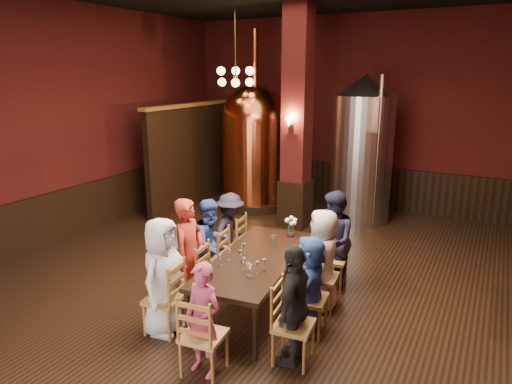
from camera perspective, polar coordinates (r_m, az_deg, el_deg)
The scene contains 39 objects.
room at distance 6.79m, azimuth -1.94°, elevation 6.67°, with size 10.00×10.02×4.50m.
wainscot_back at distance 11.61m, azimuth 10.53°, elevation 1.10°, with size 7.90×0.08×1.00m, color black.
wainscot_left at distance 9.75m, azimuth -22.43°, elevation -2.46°, with size 0.08×9.90×1.00m, color black.
column at distance 9.41m, azimuth 5.15°, elevation 8.93°, with size 0.58×0.58×4.50m, color #400F0D.
partition at distance 11.34m, azimuth -7.78°, elevation 4.51°, with size 0.22×3.50×2.40m, color black.
pendant_cluster at distance 10.13m, azimuth -2.57°, elevation 14.22°, with size 0.90×0.90×1.70m, color #A57226, non-canonical shape.
sconce_column at distance 9.14m, azimuth 4.39°, elevation 8.46°, with size 0.20×0.20×0.36m, color black, non-canonical shape.
dining_table at distance 6.33m, azimuth 0.00°, elevation -8.67°, with size 1.28×2.50×0.75m.
chair_0 at distance 5.99m, azimuth -11.43°, elevation -12.88°, with size 0.46×0.46×0.92m, color #9A5E27, non-canonical shape.
person_0 at distance 5.86m, azimuth -11.58°, elevation -10.29°, with size 0.74×0.48×1.52m, color silver.
chair_1 at distance 6.50m, azimuth -8.20°, elevation -10.41°, with size 0.46×0.46×0.92m, color #9A5E27, non-canonical shape.
person_1 at distance 6.36m, azimuth -8.31°, elevation -7.72°, with size 0.58×0.38×1.58m, color #A0241B.
chair_2 at distance 7.02m, azimuth -5.53°, elevation -8.31°, with size 0.46×0.46×0.92m, color #9A5E27, non-canonical shape.
person_2 at distance 6.93m, azimuth -5.58°, elevation -6.49°, with size 0.68×0.33×1.40m, color navy.
chair_3 at distance 7.58m, azimuth -3.23°, elevation -6.48°, with size 0.46×0.46×0.92m, color #9A5E27, non-canonical shape.
person_3 at distance 7.51m, azimuth -3.25°, elevation -5.05°, with size 0.85×0.49×1.32m, color black.
chair_4 at distance 5.35m, azimuth 4.75°, elevation -16.22°, with size 0.46×0.46×0.92m, color #9A5E27, non-canonical shape.
person_4 at distance 5.23m, azimuth 4.81°, elevation -13.87°, with size 0.83×0.35×1.42m, color black.
chair_5 at distance 5.91m, azimuth 6.68°, elevation -13.04°, with size 0.46×0.46×0.92m, color #9A5E27, non-canonical shape.
person_5 at distance 5.83m, azimuth 6.74°, elevation -11.42°, with size 1.20×0.38×1.29m, color #3A60AE.
chair_6 at distance 6.49m, azimuth 8.22°, elevation -10.44°, with size 0.46×0.46×0.92m, color #9A5E27, non-canonical shape.
person_6 at distance 6.38m, azimuth 8.30°, elevation -8.37°, with size 0.70×0.46×1.43m, color beige.
chair_7 at distance 7.09m, azimuth 9.50°, elevation -8.24°, with size 0.46×0.46×0.92m, color #9A5E27, non-canonical shape.
person_7 at distance 6.98m, azimuth 9.60°, elevation -5.99°, with size 0.74×0.36×1.51m, color #1C1A34.
chair_8 at distance 5.20m, azimuth -6.57°, elevation -17.32°, with size 0.46×0.46×0.92m, color #9A5E27, non-canonical shape.
person_8 at distance 5.10m, azimuth -6.63°, elevation -15.59°, with size 0.47×0.31×1.28m, color #A6375A.
copper_kettle at distance 10.97m, azimuth -0.11°, elevation 5.94°, with size 2.00×2.00×4.14m.
steel_vessel at distance 10.12m, azimuth 13.11°, elevation 5.20°, with size 1.60×1.60×3.16m.
rose_vase at distance 7.01m, azimuth 4.35°, elevation -3.93°, with size 0.19×0.19×0.33m.
wine_glass_0 at distance 5.79m, azimuth 0.12°, elevation -9.44°, with size 0.07×0.07×0.17m, color white, non-canonical shape.
wine_glass_1 at distance 5.89m, azimuth -1.59°, elevation -8.99°, with size 0.07×0.07×0.17m, color white, non-canonical shape.
wine_glass_2 at distance 6.35m, azimuth -1.61°, elevation -7.17°, with size 0.07×0.07×0.17m, color white, non-canonical shape.
wine_glass_3 at distance 6.67m, azimuth 2.19°, elevation -6.08°, with size 0.07×0.07×0.17m, color white, non-canonical shape.
wine_glass_4 at distance 6.20m, azimuth -3.37°, elevation -7.77°, with size 0.07×0.07×0.17m, color white, non-canonical shape.
wine_glass_5 at distance 6.02m, azimuth -4.55°, elevation -8.52°, with size 0.07×0.07×0.17m, color white, non-canonical shape.
wine_glass_6 at distance 5.70m, azimuth -0.77°, elevation -9.87°, with size 0.07×0.07×0.17m, color white, non-canonical shape.
wine_glass_7 at distance 5.86m, azimuth 1.01°, elevation -9.13°, with size 0.07×0.07×0.17m, color white, non-canonical shape.
wine_glass_8 at distance 6.13m, azimuth -1.99°, elevation -8.03°, with size 0.07×0.07×0.17m, color white, non-canonical shape.
wine_glass_9 at distance 5.75m, azimuth -1.00°, elevation -9.61°, with size 0.07×0.07×0.17m, color white, non-canonical shape.
Camera 1 is at (3.38, -5.80, 3.22)m, focal length 32.00 mm.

